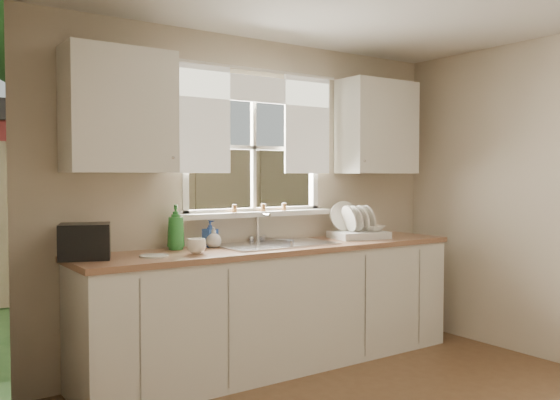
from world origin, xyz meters
TOP-DOWN VIEW (x-y plane):
  - room_walls at (0.00, -0.07)m, footprint 3.62×4.02m
  - window at (0.00, 2.00)m, footprint 1.38×0.16m
  - curtains at (0.00, 1.95)m, footprint 1.50×0.03m
  - base_cabinets at (0.00, 1.68)m, footprint 3.00×0.62m
  - countertop at (0.00, 1.68)m, footprint 3.04×0.65m
  - upper_cabinet_left at (-1.15, 1.82)m, footprint 0.70×0.33m
  - upper_cabinet_right at (1.15, 1.82)m, footprint 0.70×0.33m
  - wall_outlet at (0.88, 1.99)m, footprint 0.08×0.01m
  - sill_jars at (0.02, 1.94)m, footprint 0.50×0.04m
  - backyard at (0.58, 8.42)m, footprint 20.00×10.00m
  - sink at (0.00, 1.71)m, footprint 0.88×0.52m
  - dish_rack at (0.83, 1.71)m, footprint 0.49×0.41m
  - bowl at (0.95, 1.66)m, footprint 0.22×0.22m
  - soap_bottle_a at (-0.74, 1.87)m, footprint 0.16×0.16m
  - soap_bottle_b at (-0.46, 1.88)m, footprint 0.10×0.10m
  - soap_bottle_c at (-0.46, 1.83)m, footprint 0.14×0.14m
  - saucer at (-1.01, 1.61)m, footprint 0.19×0.19m
  - cup at (-0.72, 1.59)m, footprint 0.15×0.15m
  - black_appliance at (-1.40, 1.77)m, footprint 0.37×0.35m

SIDE VIEW (x-z plane):
  - base_cabinets at x=0.00m, z-range 0.00..0.87m
  - sink at x=0.00m, z-range 0.64..1.04m
  - countertop at x=0.00m, z-range 0.87..0.91m
  - saucer at x=-1.01m, z-range 0.91..0.92m
  - cup at x=-0.72m, z-range 0.91..1.01m
  - soap_bottle_c at x=-0.46m, z-range 0.91..1.05m
  - dish_rack at x=0.83m, z-range 0.83..1.14m
  - bowl at x=0.95m, z-range 0.97..1.02m
  - soap_bottle_b at x=-0.46m, z-range 0.91..1.10m
  - black_appliance at x=-1.40m, z-range 0.91..1.13m
  - soap_bottle_a at x=-0.74m, z-range 0.91..1.23m
  - wall_outlet at x=0.88m, z-range 1.02..1.14m
  - sill_jars at x=0.02m, z-range 1.15..1.21m
  - room_walls at x=0.00m, z-range -0.01..2.49m
  - window at x=0.00m, z-range 0.95..2.02m
  - upper_cabinet_left at x=-1.15m, z-range 1.45..2.25m
  - upper_cabinet_right at x=1.15m, z-range 1.45..2.25m
  - curtains at x=0.00m, z-range 1.53..2.34m
  - backyard at x=0.58m, z-range 0.40..6.53m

